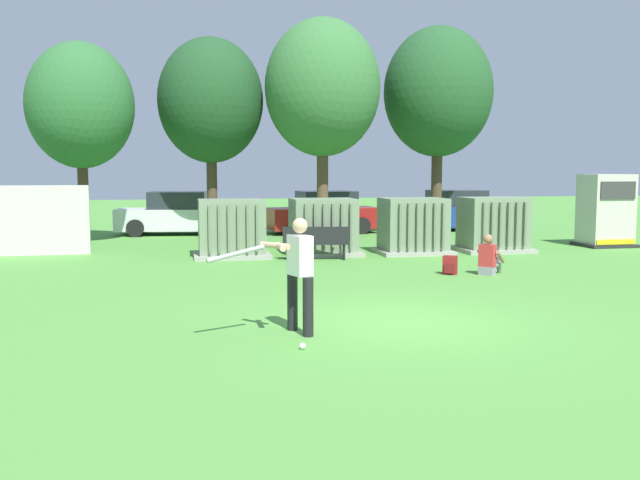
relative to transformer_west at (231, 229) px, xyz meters
name	(u,v)px	position (x,y,z in m)	size (l,w,h in m)	color
ground_plane	(405,322)	(2.16, -9.00, -0.79)	(96.00, 96.00, 0.00)	#51933D
fence_panel	(1,221)	(-6.38, 1.50, 0.21)	(4.80, 0.12, 2.00)	beige
transformer_west	(231,229)	(0.00, 0.00, 0.00)	(2.10, 1.70, 1.62)	#9E9B93
transformer_mid_west	(323,227)	(2.62, 0.04, 0.00)	(2.10, 1.70, 1.62)	#9E9B93
transformer_mid_east	(413,227)	(5.27, -0.14, 0.00)	(2.10, 1.70, 1.62)	#9E9B93
transformer_east	(493,225)	(7.79, -0.12, 0.00)	(2.10, 1.70, 1.62)	#9E9B93
generator_enclosure	(606,211)	(11.92, 0.50, 0.35)	(1.60, 1.40, 2.30)	#262626
park_bench	(316,240)	(2.20, -1.07, -0.25)	(1.84, 0.71, 0.92)	black
batter	(297,269)	(0.31, -9.44, 0.19)	(1.58, 0.83, 1.74)	black
sports_ball	(302,346)	(0.24, -10.37, -0.74)	(0.09, 0.09, 0.09)	white
seated_spectator	(489,259)	(5.68, -4.45, -0.41)	(0.75, 0.73, 0.96)	gray
backpack	(450,265)	(4.79, -4.26, -0.57)	(0.38, 0.36, 0.44)	maroon
tree_left	(80,106)	(-4.52, 4.43, 3.71)	(3.43, 3.43, 6.56)	#4C3828
tree_center_left	(211,101)	(-0.28, 5.72, 4.06)	(3.70, 3.70, 7.07)	#4C3828
tree_center_right	(323,88)	(3.52, 4.59, 4.47)	(4.01, 4.01, 7.66)	brown
tree_right	(438,93)	(8.09, 5.48, 4.51)	(4.04, 4.04, 7.72)	#4C3828
parked_car_leftmost	(175,215)	(-1.61, 7.31, -0.04)	(4.36, 2.25, 1.62)	silver
parked_car_left_of_center	(324,214)	(4.02, 6.86, -0.04)	(4.35, 2.25, 1.62)	maroon
parked_car_right_of_center	(454,212)	(9.42, 7.02, -0.04)	(4.23, 1.99, 1.62)	navy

